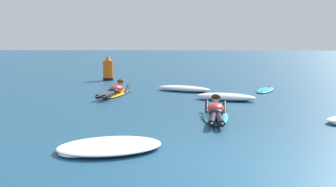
# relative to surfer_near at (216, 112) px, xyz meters

# --- Properties ---
(ground_plane) EXTENTS (120.00, 120.00, 0.00)m
(ground_plane) POSITION_rel_surfer_near_xyz_m (0.32, 6.42, -0.14)
(ground_plane) COLOR navy
(surfer_near) EXTENTS (0.70, 2.64, 0.55)m
(surfer_near) POSITION_rel_surfer_near_xyz_m (0.00, 0.00, 0.00)
(surfer_near) COLOR #2DB2D1
(surfer_near) RESTS_ON ground
(surfer_far) EXTENTS (0.78, 2.67, 0.54)m
(surfer_far) POSITION_rel_surfer_near_xyz_m (-3.10, 3.52, 0.01)
(surfer_far) COLOR yellow
(surfer_far) RESTS_ON ground
(drifting_surfboard) EXTENTS (1.15, 1.96, 0.16)m
(drifting_surfboard) POSITION_rel_surfer_near_xyz_m (2.11, 5.06, -0.10)
(drifting_surfboard) COLOR #2DB2D1
(drifting_surfboard) RESTS_ON ground
(whitewater_front) EXTENTS (2.09, 1.35, 0.21)m
(whitewater_front) POSITION_rel_surfer_near_xyz_m (-0.85, 4.67, -0.04)
(whitewater_front) COLOR white
(whitewater_front) RESTS_ON ground
(whitewater_back) EXTENTS (1.92, 1.12, 0.22)m
(whitewater_back) POSITION_rel_surfer_near_xyz_m (0.48, 2.68, -0.03)
(whitewater_back) COLOR white
(whitewater_back) RESTS_ON ground
(whitewater_far_band) EXTENTS (2.00, 1.64, 0.14)m
(whitewater_far_band) POSITION_rel_surfer_near_xyz_m (-1.91, -2.75, -0.07)
(whitewater_far_band) COLOR white
(whitewater_far_band) RESTS_ON ground
(channel_marker_buoy) EXTENTS (0.48, 0.48, 1.14)m
(channel_marker_buoy) POSITION_rel_surfer_near_xyz_m (-4.41, 8.37, 0.33)
(channel_marker_buoy) COLOR #EA5B0F
(channel_marker_buoy) RESTS_ON ground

